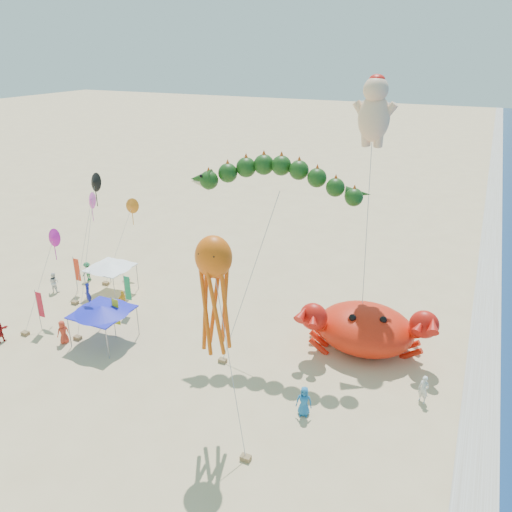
{
  "coord_description": "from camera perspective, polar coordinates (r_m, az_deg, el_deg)",
  "views": [
    {
      "loc": [
        9.9,
        -23.97,
        18.6
      ],
      "look_at": [
        -2.0,
        2.0,
        6.5
      ],
      "focal_mm": 35.0,
      "sensor_mm": 36.0,
      "label": 1
    }
  ],
  "objects": [
    {
      "name": "feather_flags",
      "position": [
        38.16,
        -18.46,
        -4.09
      ],
      "size": [
        7.82,
        5.59,
        3.2
      ],
      "color": "gray",
      "rests_on": "ground"
    },
    {
      "name": "octopus_kite",
      "position": [
        23.64,
        -4.75,
        -3.47
      ],
      "size": [
        3.57,
        2.78,
        10.64
      ],
      "color": "#DF570B",
      "rests_on": "ground"
    },
    {
      "name": "crab_inflatable",
      "position": [
        33.53,
        12.32,
        -8.0
      ],
      "size": [
        8.54,
        6.78,
        3.74
      ],
      "color": "red",
      "rests_on": "ground"
    },
    {
      "name": "ground",
      "position": [
        31.91,
        1.81,
        -12.71
      ],
      "size": [
        320.0,
        320.0,
        0.0
      ],
      "primitive_type": "plane",
      "color": "#D1B784",
      "rests_on": "ground"
    },
    {
      "name": "beachgoers",
      "position": [
        37.39,
        -16.33,
        -6.43
      ],
      "size": [
        29.97,
        11.29,
        1.79
      ],
      "color": "silver",
      "rests_on": "ground"
    },
    {
      "name": "foam_strip",
      "position": [
        30.4,
        24.17,
        -17.14
      ],
      "size": [
        320.0,
        320.0,
        0.0
      ],
      "primitive_type": "plane",
      "color": "silver",
      "rests_on": "ground"
    },
    {
      "name": "canopy_blue",
      "position": [
        34.8,
        -17.2,
        -5.83
      ],
      "size": [
        3.73,
        3.73,
        2.71
      ],
      "color": "gray",
      "rests_on": "ground"
    },
    {
      "name": "small_kites",
      "position": [
        39.73,
        -18.1,
        4.21
      ],
      "size": [
        4.92,
        12.2,
        10.71
      ],
      "color": "#CD16A7",
      "rests_on": "ground"
    },
    {
      "name": "dragon_kite",
      "position": [
        30.58,
        2.48,
        8.35
      ],
      "size": [
        10.82,
        6.66,
        12.09
      ],
      "color": "#143B10",
      "rests_on": "ground"
    },
    {
      "name": "canopy_white",
      "position": [
        41.38,
        -16.35,
        -1.01
      ],
      "size": [
        3.43,
        3.43,
        2.71
      ],
      "color": "gray",
      "rests_on": "ground"
    },
    {
      "name": "cherub_kite",
      "position": [
        34.12,
        13.39,
        15.94
      ],
      "size": [
        2.75,
        6.12,
        16.95
      ],
      "color": "#FBC799",
      "rests_on": "ground"
    }
  ]
}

